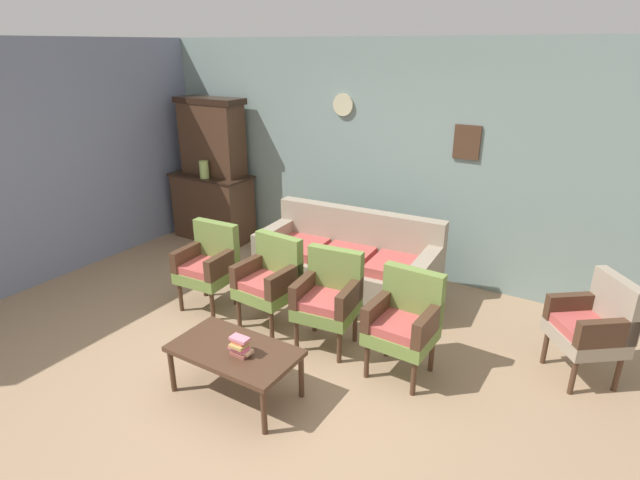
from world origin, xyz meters
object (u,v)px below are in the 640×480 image
side_cabinet (213,207)px  wingback_chair_by_fireplace (593,324)px  armchair_near_cabinet (329,296)px  book_stack_on_table (240,346)px  vase_on_cabinet (204,169)px  armchair_row_middle (404,320)px  floral_couch (348,265)px  coffee_table (235,353)px  armchair_by_doorway (270,278)px  armchair_near_couch_end (209,263)px

side_cabinet → wingback_chair_by_fireplace: 4.96m
armchair_near_cabinet → book_stack_on_table: 1.06m
vase_on_cabinet → side_cabinet: bearing=107.9°
armchair_row_middle → wingback_chair_by_fireplace: size_ratio=1.00×
floral_couch → armchair_near_cabinet: 1.09m
side_cabinet → vase_on_cabinet: (0.06, -0.18, 0.58)m
armchair_row_middle → armchair_near_cabinet: bearing=176.7°
wingback_chair_by_fireplace → armchair_row_middle: bearing=-151.0°
wingback_chair_by_fireplace → book_stack_on_table: size_ratio=5.21×
side_cabinet → coffee_table: (2.55, -2.54, -0.09)m
armchair_by_doorway → coffee_table: bearing=-67.8°
side_cabinet → armchair_near_couch_end: (1.37, -1.55, 0.03)m
side_cabinet → coffee_table: size_ratio=1.16×
wingback_chair_by_fireplace → book_stack_on_table: bearing=-142.1°
armchair_by_doorway → armchair_near_cabinet: 0.67m
coffee_table → book_stack_on_table: bearing=-21.7°
floral_couch → vase_on_cabinet: bearing=172.1°
floral_couch → wingback_chair_by_fireplace: (2.44, -0.32, 0.17)m
floral_couch → side_cabinet: bearing=168.3°
floral_couch → armchair_by_doorway: bearing=-107.8°
armchair_near_couch_end → armchair_near_cabinet: size_ratio=1.00×
armchair_near_couch_end → armchair_near_cabinet: same height
floral_couch → armchair_near_couch_end: (-1.09, -1.04, 0.17)m
vase_on_cabinet → armchair_near_cabinet: size_ratio=0.26×
vase_on_cabinet → armchair_by_doorway: (2.08, -1.34, -0.55)m
book_stack_on_table → armchair_by_doorway: bearing=115.9°
vase_on_cabinet → armchair_near_cabinet: (2.75, -1.35, -0.55)m
floral_couch → book_stack_on_table: (0.19, -2.07, 0.17)m
armchair_by_doorway → coffee_table: (0.42, -1.02, -0.12)m
side_cabinet → vase_on_cabinet: size_ratio=4.93×
book_stack_on_table → floral_couch: bearing=95.3°
armchair_near_couch_end → armchair_row_middle: 2.19m
armchair_near_couch_end → armchair_row_middle: size_ratio=1.00×
armchair_row_middle → coffee_table: (-1.00, -0.97, -0.12)m
armchair_by_doorway → armchair_near_cabinet: (0.67, -0.01, 0.00)m
floral_couch → armchair_row_middle: size_ratio=2.24×
floral_couch → armchair_near_cabinet: (0.35, -1.02, 0.17)m
coffee_table → book_stack_on_table: (0.10, -0.04, 0.12)m
side_cabinet → armchair_by_doorway: bearing=-35.4°
armchair_near_cabinet → coffee_table: (-0.25, -1.01, -0.12)m
floral_couch → armchair_near_cabinet: size_ratio=2.24×
vase_on_cabinet → armchair_row_middle: vase_on_cabinet is taller
side_cabinet → coffee_table: side_cabinet is taller
side_cabinet → coffee_table: 3.60m
armchair_row_middle → book_stack_on_table: size_ratio=5.21×
vase_on_cabinet → coffee_table: vase_on_cabinet is taller
side_cabinet → vase_on_cabinet: 0.61m
armchair_near_couch_end → book_stack_on_table: bearing=-38.7°
wingback_chair_by_fireplace → coffee_table: bearing=-143.9°
armchair_row_middle → coffee_table: 1.40m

